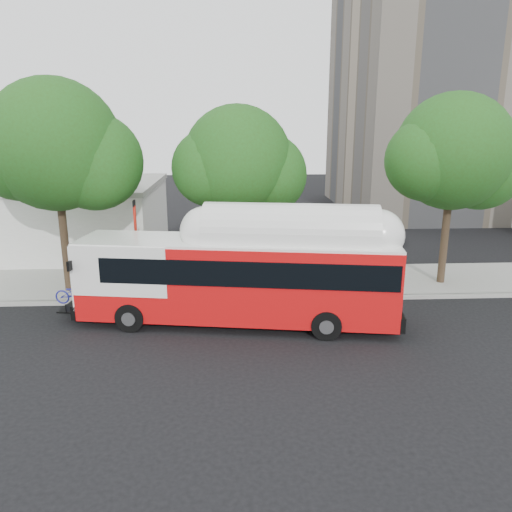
# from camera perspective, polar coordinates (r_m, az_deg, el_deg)

# --- Properties ---
(ground) EXTENTS (120.00, 120.00, 0.00)m
(ground) POSITION_cam_1_polar(r_m,az_deg,el_deg) (18.96, 1.37, -9.22)
(ground) COLOR black
(ground) RESTS_ON ground
(sidewalk) EXTENTS (60.00, 5.00, 0.15)m
(sidewalk) POSITION_cam_1_polar(r_m,az_deg,el_deg) (25.00, 0.28, -2.93)
(sidewalk) COLOR gray
(sidewalk) RESTS_ON ground
(curb_strip) EXTENTS (60.00, 0.30, 0.15)m
(curb_strip) POSITION_cam_1_polar(r_m,az_deg,el_deg) (22.54, 0.64, -4.97)
(curb_strip) COLOR gray
(curb_strip) RESTS_ON ground
(red_curb_segment) EXTENTS (10.00, 0.32, 0.16)m
(red_curb_segment) POSITION_cam_1_polar(r_m,az_deg,el_deg) (22.57, -7.01, -5.05)
(red_curb_segment) COLOR maroon
(red_curb_segment) RESTS_ON ground
(street_tree_left) EXTENTS (6.67, 5.80, 9.74)m
(street_tree_left) POSITION_cam_1_polar(r_m,az_deg,el_deg) (23.94, -20.83, 11.25)
(street_tree_left) COLOR #2D2116
(street_tree_left) RESTS_ON ground
(street_tree_mid) EXTENTS (5.75, 5.00, 8.62)m
(street_tree_mid) POSITION_cam_1_polar(r_m,az_deg,el_deg) (23.39, -1.12, 10.42)
(street_tree_mid) COLOR #2D2116
(street_tree_mid) RESTS_ON ground
(street_tree_right) EXTENTS (6.21, 5.40, 9.18)m
(street_tree_right) POSITION_cam_1_polar(r_m,az_deg,el_deg) (25.52, 22.44, 10.49)
(street_tree_right) COLOR #2D2116
(street_tree_right) RESTS_ON ground
(apartment_tower) EXTENTS (18.00, 18.00, 37.00)m
(apartment_tower) POSITION_cam_1_polar(r_m,az_deg,el_deg) (50.16, 22.05, 25.34)
(apartment_tower) COLOR gray
(apartment_tower) RESTS_ON ground
(low_commercial_bldg) EXTENTS (16.20, 10.20, 4.25)m
(low_commercial_bldg) POSITION_cam_1_polar(r_m,az_deg,el_deg) (34.19, -24.68, 4.17)
(low_commercial_bldg) COLOR silver
(low_commercial_bldg) RESTS_ON ground
(transit_bus) EXTENTS (13.42, 4.50, 3.91)m
(transit_bus) POSITION_cam_1_polar(r_m,az_deg,el_deg) (19.57, -1.89, -2.71)
(transit_bus) COLOR red
(transit_bus) RESTS_ON ground
(signal_pole) EXTENTS (0.13, 0.43, 4.52)m
(signal_pole) POSITION_cam_1_polar(r_m,az_deg,el_deg) (22.80, -13.46, 0.74)
(signal_pole) COLOR red
(signal_pole) RESTS_ON ground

